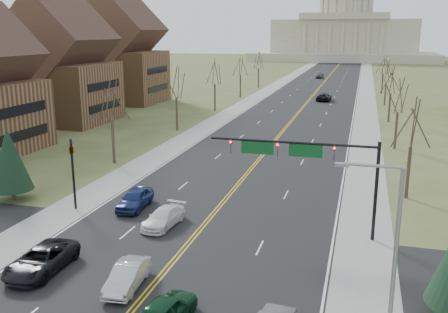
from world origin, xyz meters
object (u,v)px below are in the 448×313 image
Objects in this scene: car_nb_inner_lead at (166,310)px; car_sb_inner_second at (164,217)px; car_sb_outer_lead at (41,260)px; car_far_sb at (320,76)px; car_sb_inner_lead at (127,276)px; signal_left at (73,166)px; signal_mast at (304,157)px; street_light at (389,251)px; car_far_nb at (324,97)px; car_sb_outer_second at (135,199)px.

car_nb_inner_lead reaches higher than car_sb_inner_second.
car_sb_outer_lead is 136.98m from car_far_sb.
car_sb_outer_lead is (-6.04, 0.41, 0.06)m from car_sb_inner_lead.
signal_left is 1.38× the size of car_sb_inner_lead.
signal_mast is 15.59m from car_nb_inner_lead.
signal_left reaches higher than car_sb_outer_lead.
street_light is at bearing -15.43° from car_sb_inner_lead.
car_far_nb is at bearing 78.69° from signal_left.
car_far_sb is at bearing 85.84° from signal_left.
car_far_sb is (-1.00, 137.30, 0.10)m from car_sb_inner_lead.
street_light reaches higher than car_far_nb.
street_light is 24.96m from car_sb_outer_second.
signal_left is at bearing 180.00° from signal_mast.
car_nb_inner_lead is 140.26m from car_far_sb.
car_sb_outer_second reaches higher than car_nb_inner_lead.
car_sb_outer_lead is at bearing 171.59° from street_light.
car_far_sb reaches higher than car_nb_inner_lead.
car_nb_inner_lead is 0.94× the size of car_far_sb.
car_sb_outer_lead reaches higher than car_sb_inner_lead.
street_light is at bearing -40.39° from car_sb_outer_second.
signal_mast is 2.51× the size of car_sb_outer_second.
car_far_sb is at bearing -81.31° from car_far_nb.
car_sb_inner_second is at bearing 94.53° from car_sb_inner_lead.
car_nb_inner_lead is at bearing -178.19° from street_light.
car_sb_inner_lead is 0.93× the size of car_sb_inner_second.
signal_mast is 2.58× the size of car_sb_inner_second.
car_far_nb is (9.94, 72.09, 0.01)m from car_sb_outer_second.
signal_left is 75.10m from car_far_nb.
street_light is at bearing -9.49° from car_sb_outer_lead.
signal_left is 1.08× the size of car_sb_outer_lead.
car_sb_inner_lead is (10.19, -10.94, -2.99)m from signal_left.
car_sb_inner_lead is at bearing -69.25° from car_sb_outer_second.
street_light is at bearing -68.59° from signal_mast.
car_sb_inner_second is (-10.35, -1.54, -5.07)m from signal_mast.
car_far_nb is at bearing 93.29° from signal_mast.
car_sb_outer_second is at bearing 142.39° from street_light.
street_light is 14.97m from car_sb_inner_lead.
car_far_sb is at bearing -80.23° from car_nb_inner_lead.
signal_mast is 2.79× the size of car_sb_inner_lead.
car_far_nb is at bearing 79.36° from car_sb_outer_second.
car_far_nb is 1.25× the size of car_far_sb.
signal_mast reaches higher than car_sb_inner_second.
car_sb_outer_second is (-14.17, 1.49, -4.93)m from signal_mast.
street_light is at bearing -170.28° from car_nb_inner_lead.
car_far_sb reaches higher than car_sb_inner_lead.
signal_mast reaches higher than car_sb_inner_lead.
signal_left is 5.77m from car_sb_outer_second.
car_nb_inner_lead is (13.74, -13.83, -2.94)m from signal_left.
street_light reaches higher than car_far_sb.
car_far_sb is at bearing 96.06° from car_sb_inner_second.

